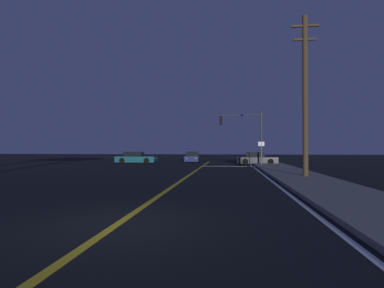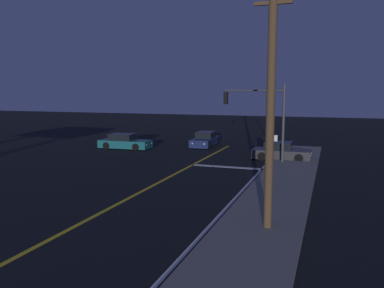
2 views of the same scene
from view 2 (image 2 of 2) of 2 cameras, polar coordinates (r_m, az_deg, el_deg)
sidewalk_right at (r=15.77m, az=10.17°, el=-11.12°), size 3.20×44.37×0.15m
lane_line_center at (r=18.05m, az=-11.57°, el=-8.96°), size 0.20×41.90×0.01m
lane_line_edge_right at (r=16.17m, az=3.58°, el=-10.79°), size 0.16×41.90×0.01m
stop_bar at (r=26.88m, az=5.26°, el=-3.34°), size 5.10×0.50×0.01m
car_lead_oncoming_navy at (r=36.97m, az=1.92°, el=0.60°), size 2.02×4.76×1.34m
car_distant_tail_charcoal at (r=30.31m, az=12.76°, el=-1.15°), size 4.34×2.00×1.34m
car_following_oncoming_teal at (r=35.77m, az=-9.77°, el=0.25°), size 4.72×2.03×1.34m
traffic_signal_near_right at (r=28.31m, az=9.95°, el=4.80°), size 4.40×0.28×5.59m
utility_pole_right at (r=14.23m, az=11.38°, el=6.74°), size 1.56×0.31×9.53m
street_sign_corner at (r=25.56m, az=11.66°, el=-0.37°), size 0.56×0.06×2.41m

